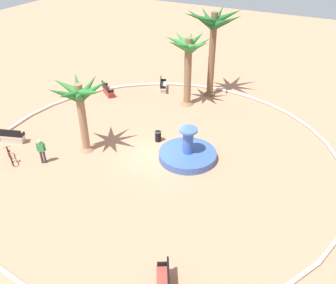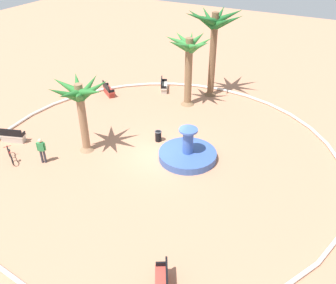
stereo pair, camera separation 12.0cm
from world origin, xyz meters
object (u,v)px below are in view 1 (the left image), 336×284
object	(u,v)px
palm_tree_near_fountain	(80,99)
palm_tree_mid_plaza	(188,54)
fountain	(188,154)
bench_north	(12,137)
bench_southeast	(108,91)
bench_west	(164,284)
bicycle_red_frame	(10,156)
trash_bin	(158,136)
person_cyclist_helmet	(41,150)
palm_tree_by_curb	(213,31)
bench_east	(163,87)

from	to	relation	value
palm_tree_near_fountain	palm_tree_mid_plaza	size ratio (longest dim) A/B	0.87
fountain	bench_north	bearing A→B (deg)	-71.80
fountain	bench_southeast	xyz separation A→B (m)	(-5.20, -9.54, 0.05)
bench_west	bicycle_red_frame	world-z (taller)	bench_west
palm_tree_near_fountain	trash_bin	distance (m)	5.54
bench_west	bench_north	bearing A→B (deg)	-110.44
palm_tree_near_fountain	person_cyclist_helmet	size ratio (longest dim) A/B	2.88
bench_north	bench_southeast	world-z (taller)	same
bench_southeast	person_cyclist_helmet	bearing A→B (deg)	12.96
fountain	palm_tree_near_fountain	size ratio (longest dim) A/B	0.74
bench_west	bicycle_red_frame	xyz separation A→B (m)	(-3.54, -12.27, 0.04)
palm_tree_by_curb	bench_west	distance (m)	19.12
palm_tree_by_curb	palm_tree_mid_plaza	bearing A→B (deg)	-19.61
palm_tree_mid_plaza	bench_east	world-z (taller)	palm_tree_mid_plaza
palm_tree_by_curb	bench_southeast	xyz separation A→B (m)	(3.85, -7.26, -4.77)
trash_bin	person_cyclist_helmet	bearing A→B (deg)	-42.36
palm_tree_mid_plaza	trash_bin	bearing A→B (deg)	6.25
palm_tree_by_curb	bicycle_red_frame	world-z (taller)	palm_tree_by_curb
palm_tree_mid_plaza	bench_west	bearing A→B (deg)	21.99
palm_tree_near_fountain	palm_tree_by_curb	distance (m)	11.88
bench_west	bench_southeast	bearing A→B (deg)	-137.85
bench_southeast	bench_north	bearing A→B (deg)	-8.01
bench_east	trash_bin	bearing A→B (deg)	25.97
palm_tree_by_curb	bicycle_red_frame	xyz separation A→B (m)	(14.20, -6.96, -4.73)
bench_west	palm_tree_near_fountain	bearing A→B (deg)	-126.14
bench_west	trash_bin	bearing A→B (deg)	-149.93
palm_tree_mid_plaza	fountain	bearing A→B (deg)	25.45
bench_west	trash_bin	world-z (taller)	bench_west
palm_tree_near_fountain	palm_tree_by_curb	size ratio (longest dim) A/B	0.69
palm_tree_by_curb	fountain	bearing A→B (deg)	14.15
palm_tree_by_curb	palm_tree_near_fountain	bearing A→B (deg)	-18.07
palm_tree_by_curb	person_cyclist_helmet	distance (m)	14.95
bench_west	trash_bin	xyz separation A→B (m)	(-9.59, -5.55, 0.04)
palm_tree_near_fountain	trash_bin	size ratio (longest dim) A/B	6.43
palm_tree_near_fountain	palm_tree_mid_plaza	distance (m)	9.20
palm_tree_near_fountain	bench_east	size ratio (longest dim) A/B	2.84
bicycle_red_frame	fountain	bearing A→B (deg)	119.10
person_cyclist_helmet	bench_east	bearing A→B (deg)	173.79
palm_tree_by_curb	bench_east	world-z (taller)	palm_tree_by_curb
bench_west	palm_tree_mid_plaza	bearing A→B (deg)	-158.01
bench_east	bench_north	bearing A→B (deg)	-22.47
fountain	bench_southeast	size ratio (longest dim) A/B	2.19
palm_tree_near_fountain	bench_southeast	xyz separation A→B (m)	(-7.34, -3.61, -3.17)
palm_tree_near_fountain	bicycle_red_frame	xyz separation A→B (m)	(3.00, -3.31, -3.13)
bench_north	person_cyclist_helmet	size ratio (longest dim) A/B	1.03
palm_tree_near_fountain	person_cyclist_helmet	bearing A→B (deg)	-32.12
palm_tree_near_fountain	bench_southeast	size ratio (longest dim) A/B	2.96
fountain	bench_west	xyz separation A→B (m)	(8.69, 3.03, 0.05)
bench_west	trash_bin	size ratio (longest dim) A/B	2.24
palm_tree_near_fountain	bench_north	distance (m)	5.95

